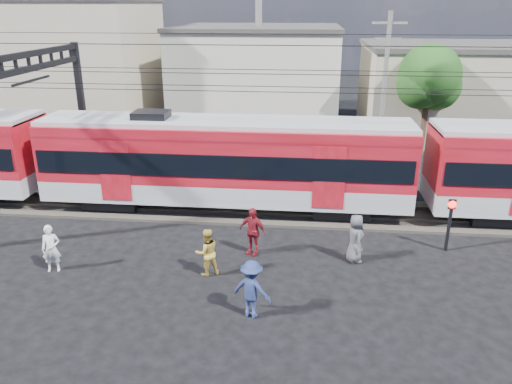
# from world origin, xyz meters

# --- Properties ---
(ground) EXTENTS (120.00, 120.00, 0.00)m
(ground) POSITION_xyz_m (0.00, 0.00, 0.00)
(ground) COLOR black
(ground) RESTS_ON ground
(track_bed) EXTENTS (70.00, 3.40, 0.12)m
(track_bed) POSITION_xyz_m (0.00, 8.00, 0.06)
(track_bed) COLOR #2D2823
(track_bed) RESTS_ON ground
(rail_near) EXTENTS (70.00, 0.12, 0.12)m
(rail_near) POSITION_xyz_m (0.00, 7.25, 0.18)
(rail_near) COLOR #59544C
(rail_near) RESTS_ON track_bed
(rail_far) EXTENTS (70.00, 0.12, 0.12)m
(rail_far) POSITION_xyz_m (0.00, 8.75, 0.18)
(rail_far) COLOR #59544C
(rail_far) RESTS_ON track_bed
(commuter_train) EXTENTS (50.30, 3.08, 4.17)m
(commuter_train) POSITION_xyz_m (-1.38, 8.00, 2.40)
(commuter_train) COLOR black
(commuter_train) RESTS_ON ground
(catenary) EXTENTS (70.00, 9.30, 7.52)m
(catenary) POSITION_xyz_m (-8.65, 8.00, 5.14)
(catenary) COLOR black
(catenary) RESTS_ON ground
(building_west) EXTENTS (14.28, 10.20, 9.30)m
(building_west) POSITION_xyz_m (-17.00, 24.00, 4.66)
(building_west) COLOR tan
(building_west) RESTS_ON ground
(building_midwest) EXTENTS (12.24, 12.24, 7.30)m
(building_midwest) POSITION_xyz_m (-2.00, 27.00, 3.66)
(building_midwest) COLOR #BAB6A3
(building_midwest) RESTS_ON ground
(building_mideast) EXTENTS (16.32, 10.20, 6.30)m
(building_mideast) POSITION_xyz_m (14.00, 24.00, 3.16)
(building_mideast) COLOR tan
(building_mideast) RESTS_ON ground
(utility_pole_mid) EXTENTS (1.80, 0.24, 8.50)m
(utility_pole_mid) POSITION_xyz_m (6.00, 15.00, 4.53)
(utility_pole_mid) COLOR slate
(utility_pole_mid) RESTS_ON ground
(tree_near) EXTENTS (3.82, 3.64, 6.72)m
(tree_near) POSITION_xyz_m (9.19, 18.09, 4.66)
(tree_near) COLOR #382619
(tree_near) RESTS_ON ground
(pedestrian_a) EXTENTS (0.72, 0.57, 1.71)m
(pedestrian_a) POSITION_xyz_m (-6.75, 1.92, 0.86)
(pedestrian_a) COLOR silver
(pedestrian_a) RESTS_ON ground
(pedestrian_b) EXTENTS (1.03, 0.95, 1.70)m
(pedestrian_b) POSITION_xyz_m (-1.32, 2.21, 0.85)
(pedestrian_b) COLOR gold
(pedestrian_b) RESTS_ON ground
(pedestrian_c) EXTENTS (1.34, 1.03, 1.83)m
(pedestrian_c) POSITION_xyz_m (0.47, -0.08, 0.92)
(pedestrian_c) COLOR navy
(pedestrian_c) RESTS_ON ground
(pedestrian_d) EXTENTS (1.18, 0.84, 1.86)m
(pedestrian_d) POSITION_xyz_m (0.05, 3.90, 0.93)
(pedestrian_d) COLOR maroon
(pedestrian_d) RESTS_ON ground
(pedestrian_e) EXTENTS (0.79, 1.01, 1.81)m
(pedestrian_e) POSITION_xyz_m (3.80, 3.71, 0.91)
(pedestrian_e) COLOR #4A494E
(pedestrian_e) RESTS_ON ground
(crossing_signal) EXTENTS (0.30, 0.30, 2.08)m
(crossing_signal) POSITION_xyz_m (7.35, 4.92, 1.44)
(crossing_signal) COLOR black
(crossing_signal) RESTS_ON ground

